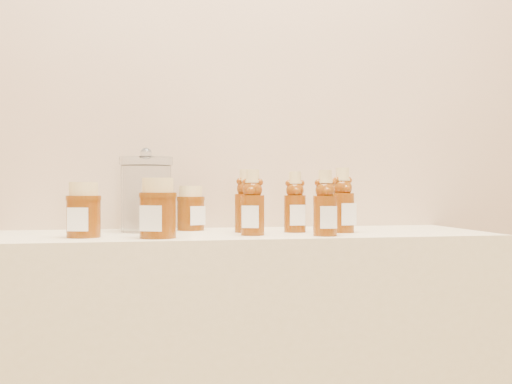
{
  "coord_description": "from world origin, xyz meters",
  "views": [
    {
      "loc": [
        -0.28,
        0.01,
        1.01
      ],
      "look_at": [
        0.02,
        1.52,
        1.0
      ],
      "focal_mm": 45.0,
      "sensor_mm": 36.0,
      "label": 1
    }
  ],
  "objects": [
    {
      "name": "wall_back",
      "position": [
        0.0,
        1.75,
        1.35
      ],
      "size": [
        3.5,
        0.02,
        2.7
      ],
      "primitive_type": "cube",
      "color": "tan",
      "rests_on": "ground"
    },
    {
      "name": "bear_bottle_back_left",
      "position": [
        0.01,
        1.56,
        0.99
      ],
      "size": [
        0.07,
        0.07,
        0.18
      ],
      "primitive_type": null,
      "rotation": [
        0.0,
        0.0,
        0.24
      ],
      "color": "#5C2707",
      "rests_on": "display_table"
    },
    {
      "name": "bear_bottle_back_mid",
      "position": [
        0.13,
        1.55,
        0.98
      ],
      "size": [
        0.06,
        0.06,
        0.17
      ],
      "primitive_type": null,
      "rotation": [
        0.0,
        0.0,
        -0.02
      ],
      "color": "#5C2707",
      "rests_on": "display_table"
    },
    {
      "name": "bear_bottle_back_right",
      "position": [
        0.24,
        1.51,
        0.99
      ],
      "size": [
        0.07,
        0.07,
        0.18
      ],
      "primitive_type": null,
      "rotation": [
        0.0,
        0.0,
        0.22
      ],
      "color": "#5C2707",
      "rests_on": "display_table"
    },
    {
      "name": "bear_bottle_front_left",
      "position": [
        0.01,
        1.47,
        0.99
      ],
      "size": [
        0.08,
        0.08,
        0.17
      ],
      "primitive_type": null,
      "rotation": [
        0.0,
        0.0,
        -0.38
      ],
      "color": "#5C2707",
      "rests_on": "display_table"
    },
    {
      "name": "bear_bottle_front_right",
      "position": [
        0.17,
        1.42,
        0.99
      ],
      "size": [
        0.06,
        0.06,
        0.17
      ],
      "primitive_type": null,
      "rotation": [
        0.0,
        0.0,
        -0.03
      ],
      "color": "#5C2707",
      "rests_on": "display_table"
    },
    {
      "name": "honey_jar_left",
      "position": [
        -0.37,
        1.48,
        0.96
      ],
      "size": [
        0.1,
        0.1,
        0.12
      ],
      "primitive_type": null,
      "rotation": [
        0.0,
        0.0,
        -0.27
      ],
      "color": "#5C2707",
      "rests_on": "display_table"
    },
    {
      "name": "honey_jar_back",
      "position": [
        -0.12,
        1.66,
        0.96
      ],
      "size": [
        0.1,
        0.1,
        0.12
      ],
      "primitive_type": null,
      "rotation": [
        0.0,
        0.0,
        0.43
      ],
      "color": "#5C2707",
      "rests_on": "display_table"
    },
    {
      "name": "honey_jar_front",
      "position": [
        -0.21,
        1.43,
        0.97
      ],
      "size": [
        0.11,
        0.11,
        0.13
      ],
      "primitive_type": null,
      "rotation": [
        0.0,
        0.0,
        -0.43
      ],
      "color": "#5C2707",
      "rests_on": "display_table"
    },
    {
      "name": "glass_canister",
      "position": [
        -0.23,
        1.63,
        1.0
      ],
      "size": [
        0.17,
        0.17,
        0.2
      ],
      "primitive_type": null,
      "rotation": [
        0.0,
        0.0,
        -0.38
      ],
      "color": "white",
      "rests_on": "display_table"
    }
  ]
}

